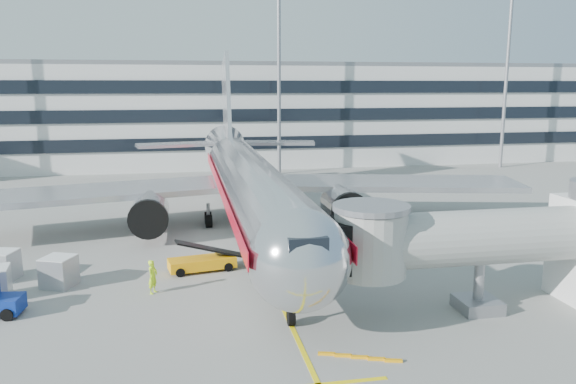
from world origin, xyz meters
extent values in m
plane|color=gray|center=(0.00, 0.00, 0.00)|extent=(180.00, 180.00, 0.00)
cube|color=yellow|center=(0.00, 10.00, 0.01)|extent=(0.25, 70.00, 0.01)
cylinder|color=silver|center=(0.00, 8.00, 4.20)|extent=(5.00, 36.00, 5.00)
sphere|color=silver|center=(0.00, -10.00, 4.20)|extent=(5.00, 5.00, 5.00)
cone|color=silver|center=(0.00, 31.00, 4.80)|extent=(5.00, 10.00, 5.00)
cube|color=black|center=(0.00, -11.50, 5.33)|extent=(1.80, 1.20, 0.90)
cube|color=#B7B7BC|center=(13.00, 13.50, 3.40)|extent=(24.95, 12.07, 0.50)
cube|color=#B7B7BC|center=(-13.00, 13.50, 3.40)|extent=(24.95, 12.07, 0.50)
cylinder|color=#99999E|center=(8.00, 10.00, 2.20)|extent=(3.00, 4.20, 3.00)
cylinder|color=#99999E|center=(-8.00, 10.00, 2.20)|extent=(3.00, 4.20, 3.00)
cylinder|color=black|center=(8.00, 8.00, 2.20)|extent=(3.10, 0.50, 3.10)
cylinder|color=black|center=(-8.00, 8.00, 2.20)|extent=(3.10, 0.50, 3.10)
cube|color=#B7B7BC|center=(0.00, 31.50, 9.20)|extent=(0.45, 9.39, 13.72)
cube|color=#B7B7BC|center=(5.50, 32.00, 5.40)|extent=(10.41, 4.94, 0.35)
cube|color=#B7B7BC|center=(-5.50, 32.00, 5.40)|extent=(10.41, 4.94, 0.35)
cylinder|color=gray|center=(0.00, -8.00, 0.90)|extent=(0.24, 0.24, 1.80)
cylinder|color=black|center=(0.00, -8.00, 0.45)|extent=(0.35, 0.90, 0.90)
cylinder|color=gray|center=(3.20, 14.00, 1.00)|extent=(0.30, 0.30, 2.00)
cylinder|color=gray|center=(-3.20, 14.00, 1.00)|extent=(0.30, 0.30, 2.00)
cube|color=red|center=(2.52, 8.00, 4.50)|extent=(0.06, 38.00, 0.90)
cube|color=red|center=(-2.52, 8.00, 4.50)|extent=(0.06, 38.00, 0.90)
cylinder|color=#A8A8A3|center=(10.50, -8.00, 4.20)|extent=(13.00, 3.00, 3.00)
cylinder|color=#A8A8A3|center=(4.20, -8.00, 4.20)|extent=(3.80, 3.80, 3.40)
cylinder|color=gray|center=(4.20, -8.00, 6.10)|extent=(4.00, 4.00, 0.30)
cube|color=black|center=(2.90, -8.00, 4.20)|extent=(1.40, 2.60, 2.60)
cylinder|color=gray|center=(10.50, -8.00, 1.60)|extent=(0.56, 0.56, 3.20)
cube|color=gray|center=(10.50, -8.00, 0.35)|extent=(2.20, 2.20, 0.70)
cylinder|color=black|center=(9.60, -8.00, 0.35)|extent=(0.35, 0.70, 0.70)
cylinder|color=black|center=(11.40, -8.00, 0.35)|extent=(0.35, 0.70, 0.70)
cube|color=silver|center=(0.00, 58.00, 7.50)|extent=(150.00, 24.00, 15.00)
cube|color=black|center=(0.00, 45.90, 4.00)|extent=(150.00, 0.30, 1.80)
cube|color=black|center=(0.00, 45.90, 8.00)|extent=(150.00, 0.30, 1.80)
cube|color=black|center=(0.00, 45.90, 12.00)|extent=(150.00, 0.30, 1.80)
cube|color=gray|center=(0.00, 58.00, 15.30)|extent=(150.00, 24.00, 0.60)
cylinder|color=gray|center=(8.00, 42.00, 12.50)|extent=(0.50, 0.50, 25.00)
cylinder|color=gray|center=(42.00, 42.00, 12.50)|extent=(0.50, 0.50, 25.00)
cube|color=#F9A20A|center=(-4.21, 1.65, 0.55)|extent=(4.63, 2.34, 0.70)
cube|color=black|center=(-4.21, 1.65, 1.46)|extent=(4.76, 1.89, 1.54)
cylinder|color=black|center=(-5.91, 2.07, 0.30)|extent=(0.64, 0.38, 0.60)
cylinder|color=black|center=(-5.67, 0.68, 0.30)|extent=(0.64, 0.38, 0.60)
cylinder|color=black|center=(-2.74, 2.62, 0.30)|extent=(0.64, 0.38, 0.60)
cylinder|color=black|center=(-2.50, 1.24, 0.30)|extent=(0.64, 0.38, 0.60)
cylinder|color=black|center=(-14.48, -3.20, 0.34)|extent=(0.71, 0.37, 0.68)
cylinder|color=black|center=(-14.66, -4.64, 0.34)|extent=(0.71, 0.37, 0.68)
cube|color=#B1B3B8|center=(-16.87, 2.30, 0.91)|extent=(2.16, 2.16, 1.82)
cube|color=white|center=(-16.87, 2.30, 1.85)|extent=(2.16, 2.16, 0.07)
cube|color=#B1B3B8|center=(-13.02, 0.36, 0.91)|extent=(2.30, 2.30, 1.82)
cube|color=white|center=(-13.02, 0.36, 1.84)|extent=(2.30, 2.30, 0.07)
imported|color=#C5FF1A|center=(-7.25, -1.95, 1.02)|extent=(0.79, 0.89, 2.04)
camera|label=1|loc=(-5.21, -34.82, 12.29)|focal=35.00mm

